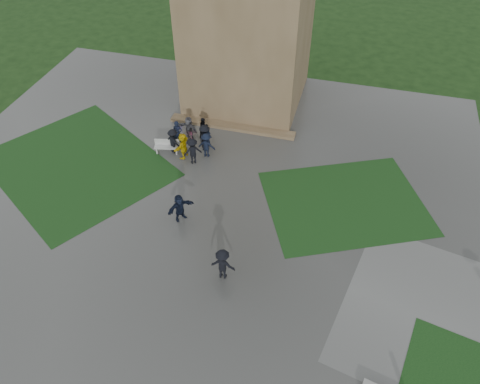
# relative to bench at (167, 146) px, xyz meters

# --- Properties ---
(ground) EXTENTS (120.00, 120.00, 0.00)m
(ground) POSITION_rel_bench_xyz_m (3.39, -6.80, -0.50)
(ground) COLOR black
(plaza) EXTENTS (34.00, 34.00, 0.02)m
(plaza) POSITION_rel_bench_xyz_m (3.39, -4.80, -0.49)
(plaza) COLOR #383836
(plaza) RESTS_ON ground
(lawn_inset_left) EXTENTS (14.10, 13.46, 0.01)m
(lawn_inset_left) POSITION_rel_bench_xyz_m (-5.11, -2.80, -0.48)
(lawn_inset_left) COLOR black
(lawn_inset_left) RESTS_ON plaza
(lawn_inset_right) EXTENTS (11.12, 10.15, 0.01)m
(lawn_inset_right) POSITION_rel_bench_xyz_m (11.89, -1.80, -0.48)
(lawn_inset_right) COLOR black
(lawn_inset_right) RESTS_ON plaza
(tower_plinth) EXTENTS (9.00, 0.80, 0.22)m
(tower_plinth) POSITION_rel_bench_xyz_m (3.39, 3.80, -0.37)
(tower_plinth) COLOR brown
(tower_plinth) RESTS_ON plaza
(bench) EXTENTS (1.68, 0.86, 0.93)m
(bench) POSITION_rel_bench_xyz_m (0.00, 0.00, 0.00)
(bench) COLOR #B1B2AD
(bench) RESTS_ON plaza
(visitor_cluster) EXTENTS (3.42, 3.88, 2.40)m
(visitor_cluster) POSITION_rel_bench_xyz_m (1.62, 0.52, 0.56)
(visitor_cluster) COLOR black
(visitor_cluster) RESTS_ON plaza
(pedestrian_mid) EXTENTS (1.47, 1.62, 1.75)m
(pedestrian_mid) POSITION_rel_bench_xyz_m (3.02, -5.54, 0.39)
(pedestrian_mid) COLOR black
(pedestrian_mid) RESTS_ON plaza
(pedestrian_near) EXTENTS (1.22, 0.64, 1.88)m
(pedestrian_near) POSITION_rel_bench_xyz_m (6.50, -8.77, 0.46)
(pedestrian_near) COLOR black
(pedestrian_near) RESTS_ON plaza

